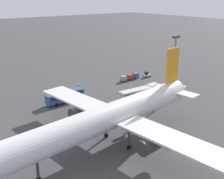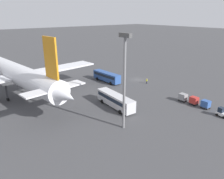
# 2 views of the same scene
# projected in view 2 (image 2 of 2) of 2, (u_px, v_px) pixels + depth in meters

# --- Properties ---
(ground_plane) EXTENTS (600.00, 600.00, 0.00)m
(ground_plane) POSITION_uv_depth(u_px,v_px,m) (137.00, 80.00, 77.02)
(ground_plane) COLOR #424244
(airplane) EXTENTS (56.16, 48.63, 17.91)m
(airplane) POSITION_uv_depth(u_px,v_px,m) (15.00, 73.00, 59.56)
(airplane) COLOR silver
(airplane) RESTS_ON ground
(shuttle_bus_near) EXTENTS (11.71, 3.26, 3.22)m
(shuttle_bus_near) POSITION_uv_depth(u_px,v_px,m) (107.00, 76.00, 74.14)
(shuttle_bus_near) COLOR #2D5199
(shuttle_bus_near) RESTS_ON ground
(shuttle_bus_far) EXTENTS (12.77, 3.80, 3.31)m
(shuttle_bus_far) POSITION_uv_depth(u_px,v_px,m) (115.00, 100.00, 53.88)
(shuttle_bus_far) COLOR silver
(shuttle_bus_far) RESTS_ON ground
(baggage_tug) EXTENTS (2.53, 1.87, 2.10)m
(baggage_tug) POSITION_uv_depth(u_px,v_px,m) (222.00, 113.00, 49.25)
(baggage_tug) COLOR white
(baggage_tug) RESTS_ON ground
(worker_person) EXTENTS (0.38, 0.38, 1.74)m
(worker_person) POSITION_uv_depth(u_px,v_px,m) (147.00, 81.00, 72.39)
(worker_person) COLOR #1E1E2D
(worker_person) RESTS_ON ground
(cargo_cart_blue) EXTENTS (2.05, 1.75, 2.06)m
(cargo_cart_blue) POSITION_uv_depth(u_px,v_px,m) (206.00, 104.00, 53.34)
(cargo_cart_blue) COLOR #38383D
(cargo_cart_blue) RESTS_ON ground
(cargo_cart_red) EXTENTS (2.05, 1.75, 2.06)m
(cargo_cart_red) POSITION_uv_depth(u_px,v_px,m) (194.00, 100.00, 55.58)
(cargo_cart_red) COLOR #38383D
(cargo_cart_red) RESTS_ON ground
(cargo_cart_grey) EXTENTS (2.05, 1.75, 2.06)m
(cargo_cart_grey) POSITION_uv_depth(u_px,v_px,m) (183.00, 97.00, 57.79)
(cargo_cart_grey) COLOR #38383D
(cargo_cart_grey) RESTS_ON ground
(light_pole) EXTENTS (2.80, 0.70, 18.88)m
(light_pole) POSITION_uv_depth(u_px,v_px,m) (124.00, 73.00, 40.92)
(light_pole) COLOR slate
(light_pole) RESTS_ON ground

